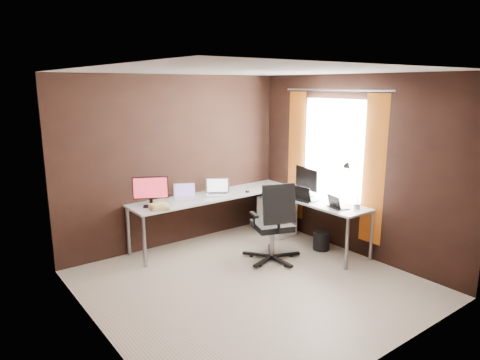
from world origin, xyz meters
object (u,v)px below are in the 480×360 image
(monitor_left, at_px, (151,190))
(laptop_white, at_px, (185,195))
(laptop_black_small, at_px, (337,205))
(drawer_pedestal, at_px, (277,216))
(desk_lamp, at_px, (351,179))
(book_stack, at_px, (159,207))
(laptop_silver, at_px, (218,191))
(wastebasket, at_px, (321,241))
(laptop_black_big, at_px, (303,197))
(monitor_right, at_px, (306,180))
(office_chair, at_px, (273,238))

(monitor_left, xyz_separation_m, laptop_white, (0.57, 0.09, -0.19))
(monitor_left, bearing_deg, laptop_black_small, -10.21)
(drawer_pedestal, bearing_deg, desk_lamp, -85.71)
(laptop_black_small, xyz_separation_m, book_stack, (-1.94, 1.38, -0.00))
(book_stack, bearing_deg, laptop_silver, 10.16)
(monitor_left, xyz_separation_m, laptop_black_small, (1.96, -1.57, -0.19))
(laptop_black_small, relative_size, wastebasket, 1.12)
(laptop_silver, relative_size, laptop_black_big, 1.21)
(laptop_white, xyz_separation_m, desk_lamp, (1.52, -1.78, 0.35))
(monitor_right, relative_size, laptop_silver, 1.19)
(drawer_pedestal, relative_size, laptop_silver, 1.38)
(laptop_silver, xyz_separation_m, office_chair, (0.15, -1.11, -0.46))
(monitor_left, xyz_separation_m, laptop_silver, (1.09, -0.00, -0.18))
(monitor_left, distance_m, laptop_white, 0.61)
(monitor_right, xyz_separation_m, laptop_silver, (-1.00, 0.87, -0.19))
(laptop_silver, bearing_deg, desk_lamp, -26.41)
(laptop_white, relative_size, laptop_black_big, 1.06)
(laptop_silver, bearing_deg, laptop_white, -157.31)
(office_chair, bearing_deg, book_stack, 162.65)
(laptop_black_small, relative_size, office_chair, 0.27)
(laptop_black_big, height_order, wastebasket, laptop_black_big)
(desk_lamp, distance_m, wastebasket, 1.09)
(laptop_white, xyz_separation_m, laptop_black_big, (1.30, -1.13, 0.00))
(monitor_right, distance_m, laptop_black_big, 0.34)
(book_stack, bearing_deg, office_chair, -36.97)
(monitor_left, height_order, laptop_black_big, monitor_left)
(drawer_pedestal, distance_m, laptop_black_big, 0.85)
(monitor_right, relative_size, book_stack, 1.89)
(monitor_left, xyz_separation_m, desk_lamp, (2.10, -1.69, 0.16))
(drawer_pedestal, relative_size, desk_lamp, 0.96)
(monitor_left, relative_size, laptop_black_small, 1.41)
(monitor_left, bearing_deg, laptop_silver, 28.48)
(laptop_white, xyz_separation_m, office_chair, (0.67, -1.20, -0.45))
(drawer_pedestal, xyz_separation_m, office_chair, (-0.76, -0.77, 0.03))
(book_stack, xyz_separation_m, desk_lamp, (2.08, -1.49, 0.36))
(book_stack, xyz_separation_m, wastebasket, (2.05, -1.04, -0.63))
(drawer_pedestal, xyz_separation_m, wastebasket, (0.07, -0.89, -0.16))
(drawer_pedestal, relative_size, monitor_right, 1.16)
(monitor_left, height_order, wastebasket, monitor_left)
(drawer_pedestal, bearing_deg, laptop_silver, 159.32)
(desk_lamp, bearing_deg, wastebasket, 107.79)
(laptop_white, bearing_deg, office_chair, -33.55)
(monitor_left, distance_m, office_chair, 1.78)
(laptop_white, distance_m, desk_lamp, 2.37)
(office_chair, distance_m, wastebasket, 0.86)
(monitor_left, bearing_deg, office_chair, -13.30)
(laptop_black_big, distance_m, desk_lamp, 0.77)
(laptop_silver, xyz_separation_m, desk_lamp, (1.01, -1.68, 0.34))
(monitor_right, relative_size, laptop_black_small, 1.69)
(wastebasket, bearing_deg, laptop_black_big, 134.41)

